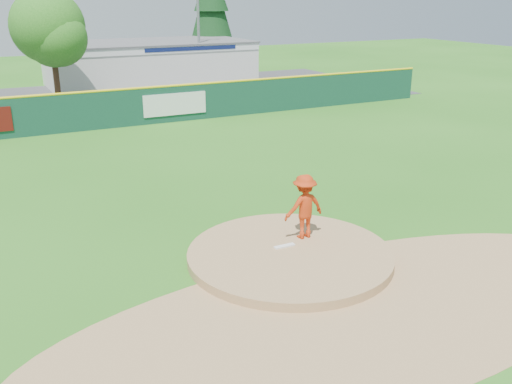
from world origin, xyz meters
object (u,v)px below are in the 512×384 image
pool_building_grp (149,63)px  conifer_tree (211,9)px  deciduous_tree (51,33)px  van (75,107)px  pitcher (304,206)px  light_pole_right (198,11)px

pool_building_grp → conifer_tree: size_ratio=1.60×
deciduous_tree → conifer_tree: bearing=36.3°
van → conifer_tree: (14.76, 15.35, 4.76)m
pitcher → light_pole_right: (8.19, 28.36, 4.37)m
pitcher → conifer_tree: conifer_tree is taller
van → pool_building_grp: (7.76, 11.34, 0.88)m
pool_building_grp → light_pole_right: 5.75m
van → pitcher: bearing=-159.4°
pool_building_grp → light_pole_right: size_ratio=1.52×
van → conifer_tree: conifer_tree is taller
deciduous_tree → pool_building_grp: bearing=41.2°
pool_building_grp → conifer_tree: (7.00, 4.01, 3.88)m
pool_building_grp → deciduous_tree: size_ratio=2.07×
pitcher → light_pole_right: bearing=-107.3°
pool_building_grp → conifer_tree: bearing=29.8°
van → light_pole_right: size_ratio=0.55×
pool_building_grp → light_pole_right: light_pole_right is taller
deciduous_tree → light_pole_right: bearing=20.0°
light_pole_right → pitcher: bearing=-106.1°
deciduous_tree → van: bearing=-86.9°
van → pool_building_grp: size_ratio=0.36×
van → pool_building_grp: bearing=-21.1°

